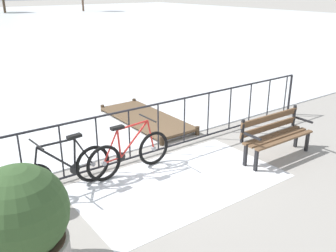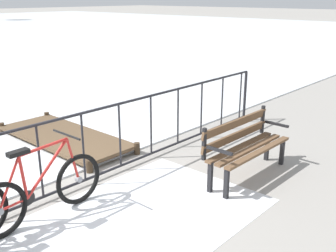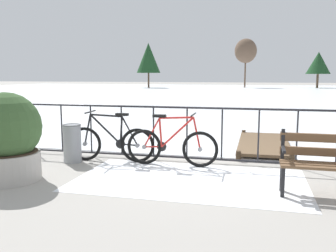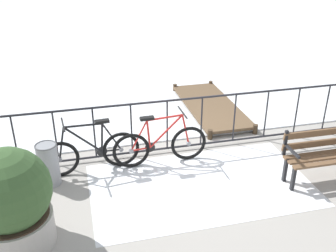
{
  "view_description": "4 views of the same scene",
  "coord_description": "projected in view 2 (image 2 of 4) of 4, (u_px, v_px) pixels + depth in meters",
  "views": [
    {
      "loc": [
        -3.65,
        -5.74,
        3.22
      ],
      "look_at": [
        0.4,
        -0.24,
        0.65
      ],
      "focal_mm": 40.33,
      "sensor_mm": 36.0,
      "label": 1
    },
    {
      "loc": [
        -2.69,
        -4.27,
        2.54
      ],
      "look_at": [
        1.26,
        -0.73,
        0.81
      ],
      "focal_mm": 42.76,
      "sensor_mm": 36.0,
      "label": 2
    },
    {
      "loc": [
        0.94,
        -6.69,
        1.66
      ],
      "look_at": [
        -0.54,
        -0.66,
        0.78
      ],
      "focal_mm": 38.54,
      "sensor_mm": 36.0,
      "label": 3
    },
    {
      "loc": [
        -1.88,
        -6.27,
        3.72
      ],
      "look_at": [
        -0.37,
        -0.22,
        0.66
      ],
      "focal_mm": 41.71,
      "sensor_mm": 36.0,
      "label": 4
    }
  ],
  "objects": [
    {
      "name": "snow_patch",
      "position": [
        122.0,
        227.0,
        4.6
      ],
      "size": [
        3.61,
        2.09,
        0.01
      ],
      "primitive_type": "cube",
      "color": "white",
      "rests_on": "ground"
    },
    {
      "name": "park_bench",
      "position": [
        244.0,
        143.0,
        5.79
      ],
      "size": [
        1.61,
        0.5,
        0.89
      ],
      "color": "brown",
      "rests_on": "ground"
    },
    {
      "name": "bicycle_near_railing",
      "position": [
        42.0,
        191.0,
        4.67
      ],
      "size": [
        1.71,
        0.52,
        0.97
      ],
      "color": "black",
      "rests_on": "ground"
    },
    {
      "name": "ground_plane",
      "position": [
        66.0,
        193.0,
        5.4
      ],
      "size": [
        160.0,
        160.0,
        0.0
      ],
      "primitive_type": "plane",
      "color": "#9E9991"
    },
    {
      "name": "wooden_dock",
      "position": [
        65.0,
        136.0,
        7.23
      ],
      "size": [
        1.1,
        2.84,
        0.2
      ],
      "color": "brown",
      "rests_on": "ground"
    },
    {
      "name": "railing_fence",
      "position": [
        63.0,
        155.0,
        5.23
      ],
      "size": [
        9.06,
        0.06,
        1.07
      ],
      "color": "#232328",
      "rests_on": "ground"
    }
  ]
}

